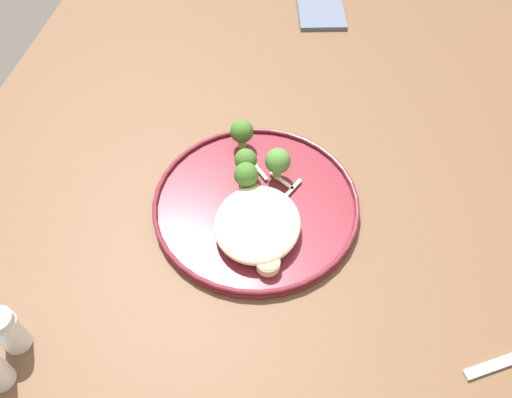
{
  "coord_description": "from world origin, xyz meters",
  "views": [
    {
      "loc": [
        0.47,
        0.05,
        1.33
      ],
      "look_at": [
        0.03,
        -0.02,
        0.76
      ],
      "focal_mm": 36.61,
      "sensor_mm": 36.0,
      "label": 1
    }
  ],
  "objects_px": {
    "seared_scallop_half_hidden": "(228,225)",
    "salt_shaker": "(9,331)",
    "seared_scallop_rear_pale": "(247,222)",
    "broccoli_floret_beside_noodles": "(242,132)",
    "folded_napkin": "(320,7)",
    "broccoli_floret_center_pile": "(275,161)",
    "broccoli_floret_right_tilted": "(246,161)",
    "seared_scallop_tiny_bay": "(268,264)",
    "broccoli_floret_split_head": "(246,175)",
    "dinner_plate": "(256,204)",
    "seared_scallop_center_golden": "(251,195)",
    "seared_scallop_large_seared": "(256,209)"
  },
  "relations": [
    {
      "from": "seared_scallop_large_seared",
      "to": "salt_shaker",
      "type": "distance_m",
      "value": 0.33
    },
    {
      "from": "seared_scallop_center_golden",
      "to": "broccoli_floret_right_tilted",
      "type": "height_order",
      "value": "broccoli_floret_right_tilted"
    },
    {
      "from": "seared_scallop_half_hidden",
      "to": "salt_shaker",
      "type": "distance_m",
      "value": 0.29
    },
    {
      "from": "seared_scallop_rear_pale",
      "to": "broccoli_floret_center_pile",
      "type": "bearing_deg",
      "value": 166.4
    },
    {
      "from": "seared_scallop_half_hidden",
      "to": "broccoli_floret_right_tilted",
      "type": "height_order",
      "value": "broccoli_floret_right_tilted"
    },
    {
      "from": "seared_scallop_rear_pale",
      "to": "broccoli_floret_split_head",
      "type": "distance_m",
      "value": 0.07
    },
    {
      "from": "seared_scallop_center_golden",
      "to": "seared_scallop_tiny_bay",
      "type": "bearing_deg",
      "value": 20.63
    },
    {
      "from": "broccoli_floret_beside_noodles",
      "to": "broccoli_floret_right_tilted",
      "type": "height_order",
      "value": "broccoli_floret_right_tilted"
    },
    {
      "from": "seared_scallop_rear_pale",
      "to": "broccoli_floret_right_tilted",
      "type": "relative_size",
      "value": 0.61
    },
    {
      "from": "broccoli_floret_beside_noodles",
      "to": "salt_shaker",
      "type": "bearing_deg",
      "value": -30.55
    },
    {
      "from": "seared_scallop_center_golden",
      "to": "broccoli_floret_beside_noodles",
      "type": "distance_m",
      "value": 0.11
    },
    {
      "from": "broccoli_floret_beside_noodles",
      "to": "folded_napkin",
      "type": "height_order",
      "value": "broccoli_floret_beside_noodles"
    },
    {
      "from": "seared_scallop_large_seared",
      "to": "salt_shaker",
      "type": "relative_size",
      "value": 0.47
    },
    {
      "from": "seared_scallop_center_golden",
      "to": "broccoli_floret_beside_noodles",
      "type": "relative_size",
      "value": 0.68
    },
    {
      "from": "seared_scallop_half_hidden",
      "to": "broccoli_floret_beside_noodles",
      "type": "xyz_separation_m",
      "value": [
        -0.16,
        -0.01,
        0.02
      ]
    },
    {
      "from": "broccoli_floret_center_pile",
      "to": "folded_napkin",
      "type": "xyz_separation_m",
      "value": [
        -0.46,
        0.03,
        -0.04
      ]
    },
    {
      "from": "dinner_plate",
      "to": "seared_scallop_center_golden",
      "type": "xyz_separation_m",
      "value": [
        -0.0,
        -0.01,
        0.01
      ]
    },
    {
      "from": "seared_scallop_large_seared",
      "to": "broccoli_floret_split_head",
      "type": "xyz_separation_m",
      "value": [
        -0.04,
        -0.02,
        0.02
      ]
    },
    {
      "from": "dinner_plate",
      "to": "seared_scallop_center_golden",
      "type": "bearing_deg",
      "value": -122.24
    },
    {
      "from": "seared_scallop_center_golden",
      "to": "salt_shaker",
      "type": "bearing_deg",
      "value": -43.75
    },
    {
      "from": "seared_scallop_rear_pale",
      "to": "broccoli_floret_split_head",
      "type": "bearing_deg",
      "value": -168.67
    },
    {
      "from": "seared_scallop_tiny_bay",
      "to": "seared_scallop_half_hidden",
      "type": "height_order",
      "value": "seared_scallop_tiny_bay"
    },
    {
      "from": "seared_scallop_center_golden",
      "to": "seared_scallop_half_hidden",
      "type": "xyz_separation_m",
      "value": [
        0.05,
        -0.02,
        -0.0
      ]
    },
    {
      "from": "seared_scallop_rear_pale",
      "to": "broccoli_floret_center_pile",
      "type": "relative_size",
      "value": 0.58
    },
    {
      "from": "broccoli_floret_split_head",
      "to": "salt_shaker",
      "type": "relative_size",
      "value": 0.82
    },
    {
      "from": "seared_scallop_center_golden",
      "to": "broccoli_floret_right_tilted",
      "type": "relative_size",
      "value": 0.65
    },
    {
      "from": "folded_napkin",
      "to": "salt_shaker",
      "type": "relative_size",
      "value": 2.24
    },
    {
      "from": "seared_scallop_rear_pale",
      "to": "broccoli_floret_split_head",
      "type": "height_order",
      "value": "broccoli_floret_split_head"
    },
    {
      "from": "folded_napkin",
      "to": "seared_scallop_tiny_bay",
      "type": "bearing_deg",
      "value": -1.29
    },
    {
      "from": "seared_scallop_rear_pale",
      "to": "dinner_plate",
      "type": "bearing_deg",
      "value": 173.36
    },
    {
      "from": "seared_scallop_half_hidden",
      "to": "broccoli_floret_beside_noodles",
      "type": "distance_m",
      "value": 0.16
    },
    {
      "from": "seared_scallop_large_seared",
      "to": "broccoli_floret_center_pile",
      "type": "relative_size",
      "value": 0.58
    },
    {
      "from": "seared_scallop_center_golden",
      "to": "salt_shaker",
      "type": "relative_size",
      "value": 0.5
    },
    {
      "from": "seared_scallop_tiny_bay",
      "to": "folded_napkin",
      "type": "xyz_separation_m",
      "value": [
        -0.61,
        0.01,
        -0.02
      ]
    },
    {
      "from": "seared_scallop_tiny_bay",
      "to": "dinner_plate",
      "type": "bearing_deg",
      "value": -162.37
    },
    {
      "from": "seared_scallop_half_hidden",
      "to": "folded_napkin",
      "type": "xyz_separation_m",
      "value": [
        -0.56,
        0.08,
        -0.02
      ]
    },
    {
      "from": "folded_napkin",
      "to": "seared_scallop_center_golden",
      "type": "bearing_deg",
      "value": -6.04
    },
    {
      "from": "dinner_plate",
      "to": "salt_shaker",
      "type": "height_order",
      "value": "salt_shaker"
    },
    {
      "from": "seared_scallop_tiny_bay",
      "to": "broccoli_floret_split_head",
      "type": "height_order",
      "value": "broccoli_floret_split_head"
    },
    {
      "from": "broccoli_floret_center_pile",
      "to": "seared_scallop_rear_pale",
      "type": "bearing_deg",
      "value": -13.6
    },
    {
      "from": "seared_scallop_rear_pale",
      "to": "seared_scallop_half_hidden",
      "type": "height_order",
      "value": "seared_scallop_rear_pale"
    },
    {
      "from": "broccoli_floret_center_pile",
      "to": "broccoli_floret_split_head",
      "type": "bearing_deg",
      "value": -45.74
    },
    {
      "from": "broccoli_floret_split_head",
      "to": "broccoli_floret_beside_noodles",
      "type": "relative_size",
      "value": 1.12
    },
    {
      "from": "broccoli_floret_right_tilted",
      "to": "broccoli_floret_split_head",
      "type": "bearing_deg",
      "value": 11.1
    },
    {
      "from": "salt_shaker",
      "to": "broccoli_floret_right_tilted",
      "type": "bearing_deg",
      "value": 142.55
    },
    {
      "from": "seared_scallop_rear_pale",
      "to": "seared_scallop_tiny_bay",
      "type": "distance_m",
      "value": 0.07
    },
    {
      "from": "seared_scallop_center_golden",
      "to": "broccoli_floret_split_head",
      "type": "bearing_deg",
      "value": -146.82
    },
    {
      "from": "dinner_plate",
      "to": "seared_scallop_half_hidden",
      "type": "relative_size",
      "value": 10.35
    },
    {
      "from": "broccoli_floret_beside_noodles",
      "to": "folded_napkin",
      "type": "distance_m",
      "value": 0.42
    },
    {
      "from": "seared_scallop_rear_pale",
      "to": "seared_scallop_tiny_bay",
      "type": "relative_size",
      "value": 1.02
    }
  ]
}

